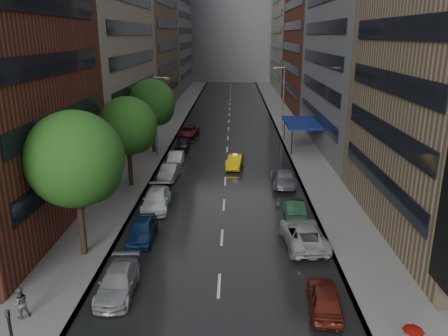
{
  "coord_description": "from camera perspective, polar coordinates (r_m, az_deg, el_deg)",
  "views": [
    {
      "loc": [
        0.75,
        -17.25,
        13.39
      ],
      "look_at": [
        0.0,
        16.55,
        3.0
      ],
      "focal_mm": 35.0,
      "sensor_mm": 36.0,
      "label": 1
    }
  ],
  "objects": [
    {
      "name": "ground",
      "position": [
        21.85,
        -1.03,
        -20.71
      ],
      "size": [
        220.0,
        220.0,
        0.0
      ],
      "primitive_type": "plane",
      "color": "gray",
      "rests_on": "ground"
    },
    {
      "name": "road",
      "position": [
        68.58,
        0.62,
        5.82
      ],
      "size": [
        14.0,
        140.0,
        0.01
      ],
      "primitive_type": "cube",
      "color": "black",
      "rests_on": "ground"
    },
    {
      "name": "sidewalk_left",
      "position": [
        69.25,
        -6.89,
        5.87
      ],
      "size": [
        4.0,
        140.0,
        0.15
      ],
      "primitive_type": "cube",
      "color": "gray",
      "rests_on": "ground"
    },
    {
      "name": "sidewalk_right",
      "position": [
        69.05,
        8.15,
        5.79
      ],
      "size": [
        4.0,
        140.0,
        0.15
      ],
      "primitive_type": "cube",
      "color": "gray",
      "rests_on": "ground"
    },
    {
      "name": "buildings_left",
      "position": [
        77.7,
        -11.02,
        18.7
      ],
      "size": [
        8.0,
        108.0,
        38.0
      ],
      "color": "maroon",
      "rests_on": "ground"
    },
    {
      "name": "buildings_right",
      "position": [
        75.33,
        12.8,
        17.93
      ],
      "size": [
        8.05,
        109.1,
        36.0
      ],
      "color": "#937A5B",
      "rests_on": "ground"
    },
    {
      "name": "building_far",
      "position": [
        135.28,
        1.0,
        18.18
      ],
      "size": [
        40.0,
        14.0,
        32.0
      ],
      "primitive_type": "cube",
      "color": "slate",
      "rests_on": "ground"
    },
    {
      "name": "tree_near",
      "position": [
        27.2,
        -18.89,
        1.09
      ],
      "size": [
        5.8,
        5.8,
        9.24
      ],
      "color": "#382619",
      "rests_on": "ground"
    },
    {
      "name": "tree_mid",
      "position": [
        39.55,
        -12.49,
        5.39
      ],
      "size": [
        5.18,
        5.18,
        8.26
      ],
      "color": "#382619",
      "rests_on": "ground"
    },
    {
      "name": "tree_far",
      "position": [
        50.99,
        -9.41,
        8.38
      ],
      "size": [
        5.39,
        5.39,
        8.59
      ],
      "color": "#382619",
      "rests_on": "ground"
    },
    {
      "name": "taxi",
      "position": [
        45.56,
        1.45,
        0.87
      ],
      "size": [
        1.97,
        4.26,
        1.35
      ],
      "primitive_type": "imported",
      "rotation": [
        0.0,
        0.0,
        -0.13
      ],
      "color": "#E0B50B",
      "rests_on": "ground"
    },
    {
      "name": "parked_cars_left",
      "position": [
        42.03,
        -7.2,
        -0.63
      ],
      "size": [
        2.85,
        42.67,
        1.45
      ],
      "color": "gray",
      "rests_on": "ground"
    },
    {
      "name": "parked_cars_right",
      "position": [
        32.47,
        9.46,
        -6.1
      ],
      "size": [
        3.01,
        23.94,
        1.54
      ],
      "color": "#5B1C12",
      "rests_on": "ground"
    },
    {
      "name": "ped_black_umbrella",
      "position": [
        23.95,
        -25.2,
        -14.78
      ],
      "size": [
        0.99,
        0.98,
        2.09
      ],
      "color": "#58575D",
      "rests_on": "sidewalk_left"
    },
    {
      "name": "street_lamp_left",
      "position": [
        48.75,
        -8.82,
        6.84
      ],
      "size": [
        1.74,
        0.22,
        9.0
      ],
      "color": "gray",
      "rests_on": "sidewalk_left"
    },
    {
      "name": "street_lamp_right",
      "position": [
        63.22,
        7.69,
        9.2
      ],
      "size": [
        1.74,
        0.22,
        9.0
      ],
      "color": "gray",
      "rests_on": "sidewalk_right"
    },
    {
      "name": "awning",
      "position": [
        53.88,
        10.09,
        5.84
      ],
      "size": [
        4.0,
        8.0,
        3.12
      ],
      "color": "navy",
      "rests_on": "sidewalk_right"
    }
  ]
}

